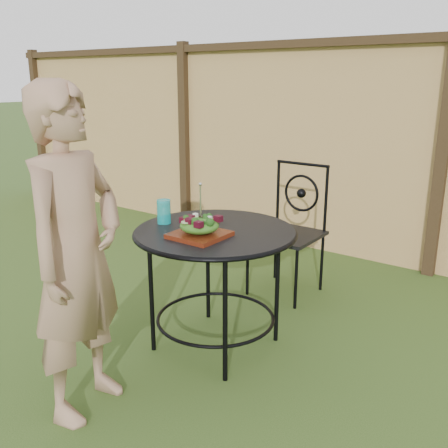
{
  "coord_description": "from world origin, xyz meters",
  "views": [
    {
      "loc": [
        2.21,
        -1.91,
        1.54
      ],
      "look_at": [
        0.61,
        0.27,
        0.75
      ],
      "focal_mm": 40.0,
      "sensor_mm": 36.0,
      "label": 1
    }
  ],
  "objects_px": {
    "patio_table": "(215,253)",
    "diner": "(77,256)",
    "patio_chair": "(290,226)",
    "salad_plate": "(200,235)"
  },
  "relations": [
    {
      "from": "patio_chair",
      "to": "diner",
      "type": "bearing_deg",
      "value": -93.43
    },
    {
      "from": "patio_table",
      "to": "diner",
      "type": "height_order",
      "value": "diner"
    },
    {
      "from": "patio_table",
      "to": "patio_chair",
      "type": "bearing_deg",
      "value": 93.25
    },
    {
      "from": "patio_table",
      "to": "diner",
      "type": "relative_size",
      "value": 0.6
    },
    {
      "from": "diner",
      "to": "salad_plate",
      "type": "xyz_separation_m",
      "value": [
        0.18,
        0.66,
        -0.04
      ]
    },
    {
      "from": "patio_table",
      "to": "salad_plate",
      "type": "relative_size",
      "value": 3.42
    },
    {
      "from": "patio_chair",
      "to": "diner",
      "type": "relative_size",
      "value": 0.62
    },
    {
      "from": "patio_table",
      "to": "diner",
      "type": "xyz_separation_m",
      "value": [
        -0.16,
        -0.82,
        0.19
      ]
    },
    {
      "from": "patio_table",
      "to": "patio_chair",
      "type": "xyz_separation_m",
      "value": [
        -0.06,
        0.98,
        -0.08
      ]
    },
    {
      "from": "patio_chair",
      "to": "diner",
      "type": "height_order",
      "value": "diner"
    }
  ]
}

